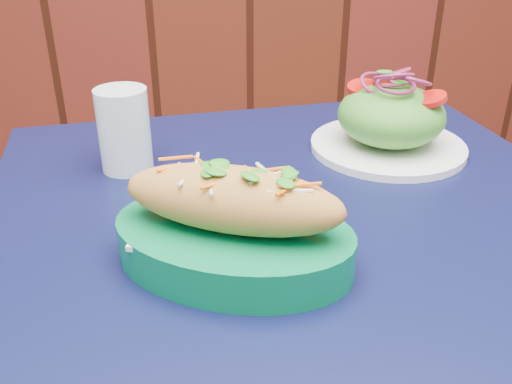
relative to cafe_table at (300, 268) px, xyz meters
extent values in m
cube|color=black|center=(0.00, 0.00, 0.07)|extent=(0.90, 0.90, 0.03)
cylinder|color=black|center=(-0.37, 0.28, -0.30)|extent=(0.04, 0.04, 0.72)
cylinder|color=black|center=(0.28, 0.37, -0.30)|extent=(0.04, 0.04, 0.72)
cylinder|color=white|center=(-0.56, 0.32, -0.42)|extent=(0.03, 0.03, 0.49)
cube|color=white|center=(-0.10, -0.10, 0.13)|extent=(0.22, 0.16, 0.01)
ellipsoid|color=gold|center=(-0.10, -0.10, 0.17)|extent=(0.25, 0.17, 0.07)
cylinder|color=white|center=(0.17, 0.18, 0.09)|extent=(0.24, 0.24, 0.01)
ellipsoid|color=#4C992D|center=(0.17, 0.18, 0.15)|extent=(0.17, 0.17, 0.09)
cylinder|color=red|center=(0.21, 0.15, 0.19)|extent=(0.05, 0.05, 0.01)
cylinder|color=red|center=(0.13, 0.22, 0.19)|extent=(0.05, 0.05, 0.01)
cylinder|color=red|center=(0.17, 0.23, 0.19)|extent=(0.05, 0.05, 0.01)
torus|color=#8A1E4F|center=(0.17, 0.18, 0.20)|extent=(0.06, 0.06, 0.01)
torus|color=#8A1E4F|center=(0.17, 0.18, 0.20)|extent=(0.06, 0.06, 0.01)
torus|color=#8A1E4F|center=(0.17, 0.18, 0.20)|extent=(0.06, 0.06, 0.01)
torus|color=#8A1E4F|center=(0.17, 0.18, 0.21)|extent=(0.06, 0.06, 0.01)
torus|color=#8A1E4F|center=(0.17, 0.18, 0.21)|extent=(0.06, 0.06, 0.01)
torus|color=#8A1E4F|center=(0.17, 0.18, 0.22)|extent=(0.06, 0.06, 0.01)
cylinder|color=silver|center=(-0.23, 0.16, 0.15)|extent=(0.07, 0.07, 0.12)
camera|label=1|loc=(-0.13, -0.62, 0.45)|focal=40.00mm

